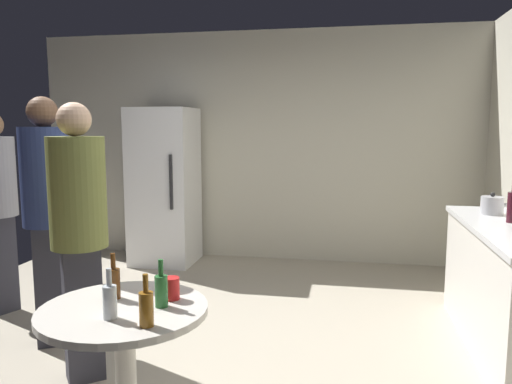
{
  "coord_description": "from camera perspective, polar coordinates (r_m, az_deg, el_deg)",
  "views": [
    {
      "loc": [
        1.11,
        -3.18,
        1.58
      ],
      "look_at": [
        0.39,
        0.63,
        1.07
      ],
      "focal_mm": 34.56,
      "sensor_mm": 36.0,
      "label": 1
    }
  ],
  "objects": [
    {
      "name": "person_in_olive_shirt",
      "position": [
        3.19,
        -19.83,
        -3.18
      ],
      "size": [
        0.48,
        0.48,
        1.73
      ],
      "rotation": [
        0.0,
        0.0,
        -0.89
      ],
      "color": "#2D2D38",
      "rests_on": "ground_plane"
    },
    {
      "name": "beer_bottle_green",
      "position": [
        2.42,
        -10.9,
        -11.03
      ],
      "size": [
        0.06,
        0.06,
        0.23
      ],
      "color": "#26662D",
      "rests_on": "foreground_table"
    },
    {
      "name": "beer_bottle_brown",
      "position": [
        2.58,
        -16.13,
        -9.99
      ],
      "size": [
        0.06,
        0.06,
        0.23
      ],
      "color": "#593314",
      "rests_on": "foreground_table"
    },
    {
      "name": "wall_back",
      "position": [
        5.92,
        -0.14,
        5.26
      ],
      "size": [
        5.32,
        0.06,
        2.7
      ],
      "primitive_type": "cube",
      "color": "beige",
      "rests_on": "ground_plane"
    },
    {
      "name": "refrigerator",
      "position": [
        5.81,
        -10.55,
        0.65
      ],
      "size": [
        0.7,
        0.68,
        1.8
      ],
      "color": "white",
      "rests_on": "ground_plane"
    },
    {
      "name": "ground_plane",
      "position": [
        3.74,
        -8.14,
        -18.42
      ],
      "size": [
        5.2,
        5.2,
        0.1
      ],
      "primitive_type": "cube",
      "color": "#B2A893"
    },
    {
      "name": "beer_bottle_clear",
      "position": [
        2.33,
        -16.56,
        -11.95
      ],
      "size": [
        0.06,
        0.06,
        0.23
      ],
      "color": "silver",
      "rests_on": "foreground_table"
    },
    {
      "name": "person_in_navy_shirt",
      "position": [
        3.8,
        -23.01,
        -1.04
      ],
      "size": [
        0.46,
        0.46,
        1.79
      ],
      "rotation": [
        0.0,
        0.0,
        -1.07
      ],
      "color": "#2D2D38",
      "rests_on": "ground_plane"
    },
    {
      "name": "foreground_table",
      "position": [
        2.52,
        -15.0,
        -14.98
      ],
      "size": [
        0.8,
        0.8,
        0.73
      ],
      "color": "beige",
      "rests_on": "ground_plane"
    },
    {
      "name": "plastic_cup_red",
      "position": [
        2.52,
        -9.75,
        -10.93
      ],
      "size": [
        0.08,
        0.08,
        0.11
      ],
      "primitive_type": "cylinder",
      "color": "red",
      "rests_on": "foreground_table"
    },
    {
      "name": "kettle",
      "position": [
        4.3,
        25.69,
        -1.4
      ],
      "size": [
        0.24,
        0.17,
        0.18
      ],
      "color": "#B2B2B7",
      "rests_on": "kitchen_counter"
    },
    {
      "name": "beer_bottle_amber",
      "position": [
        2.21,
        -12.58,
        -12.91
      ],
      "size": [
        0.06,
        0.06,
        0.23
      ],
      "color": "#8C5919",
      "rests_on": "foreground_table"
    }
  ]
}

